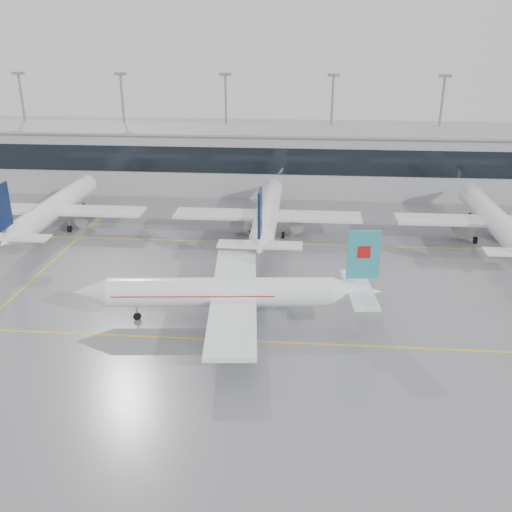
{
  "coord_description": "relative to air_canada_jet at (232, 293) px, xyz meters",
  "views": [
    {
      "loc": [
        5.46,
        -52.88,
        31.1
      ],
      "look_at": [
        0.0,
        12.0,
        5.0
      ],
      "focal_mm": 40.0,
      "sensor_mm": 36.0,
      "label": 1
    }
  ],
  "objects": [
    {
      "name": "ground",
      "position": [
        2.08,
        -4.66,
        -3.4
      ],
      "size": [
        320.0,
        320.0,
        0.0
      ],
      "primitive_type": "plane",
      "color": "gray",
      "rests_on": "ground"
    },
    {
      "name": "taxi_line_main",
      "position": [
        2.08,
        -4.66,
        -3.4
      ],
      "size": [
        120.0,
        0.25,
        0.01
      ],
      "primitive_type": "cube",
      "color": "yellow",
      "rests_on": "ground"
    },
    {
      "name": "taxi_line_north",
      "position": [
        2.08,
        25.34,
        -3.4
      ],
      "size": [
        120.0,
        0.25,
        0.01
      ],
      "primitive_type": "cube",
      "color": "yellow",
      "rests_on": "ground"
    },
    {
      "name": "taxi_line_cross",
      "position": [
        -27.92,
        10.34,
        -3.4
      ],
      "size": [
        0.25,
        60.0,
        0.01
      ],
      "primitive_type": "cube",
      "color": "yellow",
      "rests_on": "ground"
    },
    {
      "name": "terminal",
      "position": [
        2.08,
        57.34,
        2.6
      ],
      "size": [
        180.0,
        15.0,
        12.0
      ],
      "primitive_type": "cube",
      "color": "#A1A1A4",
      "rests_on": "ground"
    },
    {
      "name": "terminal_glass",
      "position": [
        2.08,
        49.79,
        4.1
      ],
      "size": [
        180.0,
        0.2,
        5.0
      ],
      "primitive_type": "cube",
      "color": "black",
      "rests_on": "ground"
    },
    {
      "name": "terminal_roof",
      "position": [
        2.08,
        57.34,
        8.8
      ],
      "size": [
        182.0,
        16.0,
        0.4
      ],
      "primitive_type": "cube",
      "color": "gray",
      "rests_on": "ground"
    },
    {
      "name": "light_masts",
      "position": [
        2.08,
        63.34,
        9.94
      ],
      "size": [
        156.4,
        1.0,
        22.6
      ],
      "color": "gray",
      "rests_on": "ground"
    },
    {
      "name": "air_canada_jet",
      "position": [
        0.0,
        0.0,
        0.0
      ],
      "size": [
        34.97,
        27.65,
        10.8
      ],
      "rotation": [
        0.0,
        0.0,
        3.23
      ],
      "color": "white",
      "rests_on": "ground"
    },
    {
      "name": "parked_jet_b",
      "position": [
        -32.92,
        29.03,
        0.31
      ],
      "size": [
        29.64,
        36.96,
        11.72
      ],
      "rotation": [
        0.0,
        0.0,
        1.57
      ],
      "color": "white",
      "rests_on": "ground"
    },
    {
      "name": "parked_jet_c",
      "position": [
        2.08,
        29.03,
        0.31
      ],
      "size": [
        29.64,
        36.96,
        11.72
      ],
      "rotation": [
        0.0,
        0.0,
        1.57
      ],
      "color": "white",
      "rests_on": "ground"
    },
    {
      "name": "parked_jet_d",
      "position": [
        37.08,
        29.03,
        0.31
      ],
      "size": [
        29.64,
        36.96,
        11.72
      ],
      "rotation": [
        0.0,
        0.0,
        1.57
      ],
      "color": "white",
      "rests_on": "ground"
    }
  ]
}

